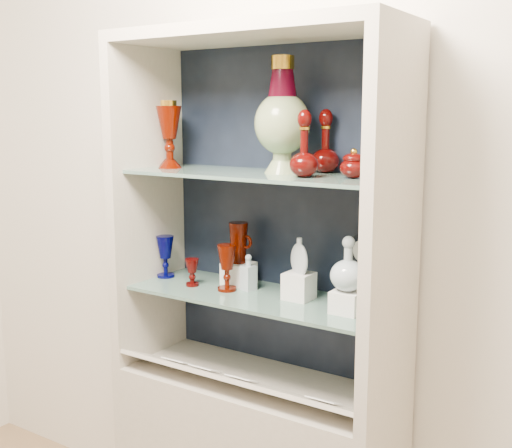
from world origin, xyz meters
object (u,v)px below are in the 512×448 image
Objects in this scene: enamel_urn at (282,115)px; cobalt_goblet at (165,257)px; ruby_decanter_b at (326,139)px; clear_round_decanter at (348,265)px; ruby_decanter_a at (304,140)px; lidded_bowl at (354,163)px; pedestal_lamp_left at (169,135)px; ruby_goblet_small at (192,272)px; ruby_pitcher at (239,243)px; ruby_goblet_tall at (227,268)px; clear_square_bottle at (248,272)px; flat_flask at (299,255)px; cameo_medallion at (362,253)px; pedestal_lamp_right at (169,135)px.

cobalt_goblet is at bearing -177.17° from enamel_urn.
ruby_decanter_b is 0.43m from clear_round_decanter.
ruby_decanter_a is 0.17m from lidded_bowl.
enamel_urn is at bearing -2.38° from pedestal_lamp_left.
ruby_decanter_a is 2.35× the size of ruby_goblet_small.
ruby_decanter_a is (0.63, -0.10, 0.00)m from pedestal_lamp_left.
ruby_decanter_b is at bearing 137.89° from clear_round_decanter.
ruby_goblet_small is at bearing -15.27° from cobalt_goblet.
ruby_decanter_b is 0.68m from ruby_goblet_small.
ruby_decanter_b is at bearing 37.89° from enamel_urn.
enamel_urn reaches higher than ruby_pitcher.
ruby_pitcher is (-0.33, 0.12, -0.38)m from ruby_decanter_a.
ruby_goblet_tall reaches higher than clear_square_bottle.
pedestal_lamp_left reaches higher than cobalt_goblet.
clear_round_decanter reaches higher than ruby_pitcher.
clear_round_decanter is (0.20, -0.05, 0.00)m from flat_flask.
pedestal_lamp_left is 0.85m from cameo_medallion.
ruby_goblet_small is at bearing -27.77° from pedestal_lamp_left.
pedestal_lamp_right is 2.43× the size of ruby_goblet_small.
enamel_urn reaches higher than cameo_medallion.
clear_round_decanter is (0.00, -0.03, -0.31)m from lidded_bowl.
cobalt_goblet is 0.31m from ruby_pitcher.
ruby_goblet_tall is at bearing -76.51° from ruby_pitcher.
pedestal_lamp_right is 0.64× the size of enamel_urn.
clear_round_decanter is at bearing -42.11° from ruby_decanter_b.
ruby_decanter_a is 0.56m from ruby_goblet_tall.
enamel_urn is 0.16m from ruby_decanter_b.
clear_square_bottle is at bearing 176.67° from lidded_bowl.
lidded_bowl is at bearing -63.48° from cameo_medallion.
clear_square_bottle is (-0.13, -0.00, -0.55)m from enamel_urn.
pedestal_lamp_left is at bearing 177.62° from enamel_urn.
ruby_goblet_small is 0.60× the size of clear_round_decanter.
ruby_goblet_tall is (0.31, -0.07, -0.45)m from pedestal_lamp_left.
lidded_bowl is (0.71, 0.02, -0.07)m from pedestal_lamp_right.
ruby_pitcher is (-0.01, 0.09, 0.07)m from ruby_goblet_tall.
cameo_medallion reaches higher than ruby_goblet_tall.
ruby_decanter_b reaches higher than flat_flask.
ruby_goblet_small is 0.20m from ruby_pitcher.
flat_flask is at bearing -134.89° from cameo_medallion.
ruby_decanter_b is 0.39m from flat_flask.
pedestal_lamp_right is at bearing 179.72° from clear_round_decanter.
cameo_medallion is at bearing 48.09° from flat_flask.
pedestal_lamp_left is at bearing -173.74° from ruby_decanter_b.
clear_square_bottle is 0.41m from cameo_medallion.
enamel_urn is 0.73m from cobalt_goblet.
clear_square_bottle is (0.37, 0.02, -0.02)m from cobalt_goblet.
pedestal_lamp_right is 1.63× the size of ruby_pitcher.
clear_round_decanter is (0.46, -0.00, 0.07)m from ruby_goblet_tall.
pedestal_lamp_right reaches higher than ruby_goblet_tall.
ruby_decanter_b is 1.80× the size of flat_flask.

